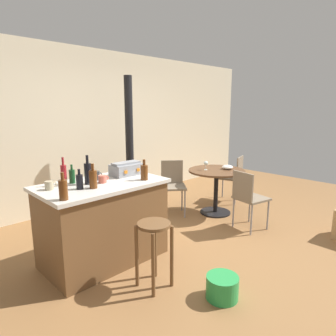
# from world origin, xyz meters

# --- Properties ---
(ground_plane) EXTENTS (8.80, 8.80, 0.00)m
(ground_plane) POSITION_xyz_m (0.00, 0.00, 0.00)
(ground_plane) COLOR olive
(back_wall) EXTENTS (8.00, 0.10, 2.70)m
(back_wall) POSITION_xyz_m (0.00, 2.39, 1.35)
(back_wall) COLOR beige
(back_wall) RESTS_ON ground_plane
(kitchen_island) EXTENTS (1.36, 0.81, 0.91)m
(kitchen_island) POSITION_xyz_m (-1.20, 0.48, 0.46)
(kitchen_island) COLOR brown
(kitchen_island) RESTS_ON ground_plane
(wooden_stool) EXTENTS (0.32, 0.32, 0.66)m
(wooden_stool) POSITION_xyz_m (-1.14, -0.31, 0.47)
(wooden_stool) COLOR brown
(wooden_stool) RESTS_ON ground_plane
(dining_table) EXTENTS (0.91, 0.91, 0.73)m
(dining_table) POSITION_xyz_m (0.95, 0.51, 0.56)
(dining_table) COLOR black
(dining_table) RESTS_ON ground_plane
(folding_chair_near) EXTENTS (0.50, 0.50, 0.85)m
(folding_chair_near) POSITION_xyz_m (1.67, 0.66, 0.50)
(folding_chair_near) COLOR #7F705B
(folding_chair_near) RESTS_ON ground_plane
(folding_chair_far) EXTENTS (0.56, 0.56, 0.87)m
(folding_chair_far) POSITION_xyz_m (0.45, 1.01, 0.51)
(folding_chair_far) COLOR #7F705B
(folding_chair_far) RESTS_ON ground_plane
(folding_chair_left) EXTENTS (0.47, 0.47, 0.85)m
(folding_chair_left) POSITION_xyz_m (0.72, -0.21, 0.50)
(folding_chair_left) COLOR #7F705B
(folding_chair_left) RESTS_ON ground_plane
(wood_stove) EXTENTS (0.44, 0.45, 2.22)m
(wood_stove) POSITION_xyz_m (0.07, 1.65, 0.54)
(wood_stove) COLOR black
(wood_stove) RESTS_ON ground_plane
(toolbox) EXTENTS (0.37, 0.23, 0.16)m
(toolbox) POSITION_xyz_m (-0.78, 0.60, 0.99)
(toolbox) COLOR gray
(toolbox) RESTS_ON kitchen_island
(bottle_0) EXTENTS (0.06, 0.06, 0.30)m
(bottle_0) POSITION_xyz_m (-1.54, 0.66, 1.03)
(bottle_0) COLOR maroon
(bottle_0) RESTS_ON kitchen_island
(bottle_1) EXTENTS (0.08, 0.08, 0.25)m
(bottle_1) POSITION_xyz_m (-1.77, 0.19, 1.01)
(bottle_1) COLOR #603314
(bottle_1) RESTS_ON kitchen_island
(bottle_2) EXTENTS (0.06, 0.06, 0.21)m
(bottle_2) POSITION_xyz_m (-1.44, 0.69, 0.99)
(bottle_2) COLOR #194C23
(bottle_2) RESTS_ON kitchen_island
(bottle_3) EXTENTS (0.08, 0.08, 0.32)m
(bottle_3) POSITION_xyz_m (-1.33, 0.53, 1.04)
(bottle_3) COLOR black
(bottle_3) RESTS_ON kitchen_island
(bottle_4) EXTENTS (0.07, 0.07, 0.21)m
(bottle_4) POSITION_xyz_m (-1.50, 0.41, 0.99)
(bottle_4) COLOR black
(bottle_4) RESTS_ON kitchen_island
(bottle_5) EXTENTS (0.08, 0.08, 0.26)m
(bottle_5) POSITION_xyz_m (-1.38, 0.35, 1.01)
(bottle_5) COLOR #603314
(bottle_5) RESTS_ON kitchen_island
(bottle_6) EXTENTS (0.08, 0.08, 0.24)m
(bottle_6) POSITION_xyz_m (-0.78, 0.25, 1.01)
(bottle_6) COLOR #603314
(bottle_6) RESTS_ON kitchen_island
(cup_0) EXTENTS (0.12, 0.08, 0.09)m
(cup_0) POSITION_xyz_m (-1.73, 0.61, 0.96)
(cup_0) COLOR tan
(cup_0) RESTS_ON kitchen_island
(cup_1) EXTENTS (0.13, 0.09, 0.08)m
(cup_1) POSITION_xyz_m (-1.19, 0.47, 0.96)
(cup_1) COLOR #DB6651
(cup_1) RESTS_ON kitchen_island
(cup_2) EXTENTS (0.12, 0.08, 0.10)m
(cup_2) POSITION_xyz_m (-1.17, 0.64, 0.97)
(cup_2) COLOR #383838
(cup_2) RESTS_ON kitchen_island
(wine_glass) EXTENTS (0.07, 0.07, 0.14)m
(wine_glass) POSITION_xyz_m (0.82, 0.64, 0.84)
(wine_glass) COLOR silver
(wine_glass) RESTS_ON dining_table
(serving_bowl) EXTENTS (0.18, 0.18, 0.07)m
(serving_bowl) POSITION_xyz_m (1.12, 0.42, 0.77)
(serving_bowl) COLOR white
(serving_bowl) RESTS_ON dining_table
(plastic_bucket) EXTENTS (0.30, 0.30, 0.22)m
(plastic_bucket) POSITION_xyz_m (-0.82, -0.88, 0.11)
(plastic_bucket) COLOR green
(plastic_bucket) RESTS_ON ground_plane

